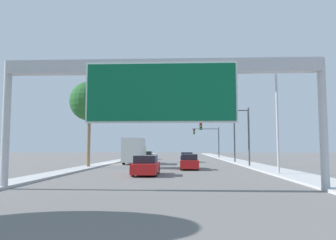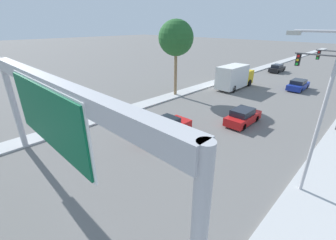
{
  "view_description": "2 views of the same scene",
  "coord_description": "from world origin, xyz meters",
  "px_view_note": "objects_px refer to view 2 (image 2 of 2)",
  "views": [
    {
      "loc": [
        1.06,
        1.2,
        2.13
      ],
      "look_at": [
        0.0,
        25.96,
        4.24
      ],
      "focal_mm": 35.0,
      "sensor_mm": 36.0,
      "label": 1
    },
    {
      "loc": [
        10.29,
        14.81,
        8.77
      ],
      "look_at": [
        -1.26,
        26.7,
        1.63
      ],
      "focal_mm": 24.0,
      "sensor_mm": 36.0,
      "label": 2
    }
  ],
  "objects_px": {
    "car_near_left": "(165,128)",
    "street_lamp_right": "(317,106)",
    "traffic_light_near_intersection": "(331,79)",
    "truck_box_primary": "(234,77)",
    "palm_tree_background": "(176,38)",
    "sign_gantry": "(50,107)",
    "car_mid_left": "(298,85)",
    "car_far_center": "(243,117)",
    "car_near_right": "(277,68)"
  },
  "relations": [
    {
      "from": "car_near_left",
      "to": "street_lamp_right",
      "type": "relative_size",
      "value": 0.55
    },
    {
      "from": "car_near_right",
      "to": "palm_tree_background",
      "type": "bearing_deg",
      "value": -98.38
    },
    {
      "from": "palm_tree_background",
      "to": "street_lamp_right",
      "type": "xyz_separation_m",
      "value": [
        17.3,
        -8.71,
        -2.08
      ]
    },
    {
      "from": "car_far_center",
      "to": "palm_tree_background",
      "type": "xyz_separation_m",
      "value": [
        -10.74,
        2.33,
        6.43
      ]
    },
    {
      "from": "palm_tree_background",
      "to": "traffic_light_near_intersection",
      "type": "bearing_deg",
      "value": 6.99
    },
    {
      "from": "truck_box_primary",
      "to": "traffic_light_near_intersection",
      "type": "height_order",
      "value": "traffic_light_near_intersection"
    },
    {
      "from": "sign_gantry",
      "to": "palm_tree_background",
      "type": "relative_size",
      "value": 1.8
    },
    {
      "from": "car_far_center",
      "to": "car_near_left",
      "type": "height_order",
      "value": "car_near_left"
    },
    {
      "from": "car_near_left",
      "to": "truck_box_primary",
      "type": "relative_size",
      "value": 0.66
    },
    {
      "from": "car_far_center",
      "to": "traffic_light_near_intersection",
      "type": "xyz_separation_m",
      "value": [
        5.3,
        4.3,
        3.76
      ]
    },
    {
      "from": "car_far_center",
      "to": "traffic_light_near_intersection",
      "type": "height_order",
      "value": "traffic_light_near_intersection"
    },
    {
      "from": "traffic_light_near_intersection",
      "to": "street_lamp_right",
      "type": "distance_m",
      "value": 10.77
    },
    {
      "from": "sign_gantry",
      "to": "palm_tree_background",
      "type": "xyz_separation_m",
      "value": [
        -8.99,
        18.16,
        1.76
      ]
    },
    {
      "from": "car_near_right",
      "to": "traffic_light_near_intersection",
      "type": "relative_size",
      "value": 0.67
    },
    {
      "from": "car_near_right",
      "to": "car_mid_left",
      "type": "distance_m",
      "value": 13.14
    },
    {
      "from": "sign_gantry",
      "to": "car_near_right",
      "type": "height_order",
      "value": "sign_gantry"
    },
    {
      "from": "car_far_center",
      "to": "traffic_light_near_intersection",
      "type": "relative_size",
      "value": 0.64
    },
    {
      "from": "car_near_right",
      "to": "palm_tree_background",
      "type": "xyz_separation_m",
      "value": [
        -3.74,
        -25.39,
        6.44
      ]
    },
    {
      "from": "traffic_light_near_intersection",
      "to": "palm_tree_background",
      "type": "height_order",
      "value": "palm_tree_background"
    },
    {
      "from": "sign_gantry",
      "to": "car_near_right",
      "type": "xyz_separation_m",
      "value": [
        -5.25,
        43.54,
        -4.68
      ]
    },
    {
      "from": "street_lamp_right",
      "to": "car_near_left",
      "type": "bearing_deg",
      "value": -177.49
    },
    {
      "from": "car_mid_left",
      "to": "street_lamp_right",
      "type": "height_order",
      "value": "street_lamp_right"
    },
    {
      "from": "truck_box_primary",
      "to": "palm_tree_background",
      "type": "distance_m",
      "value": 10.8
    },
    {
      "from": "car_near_left",
      "to": "car_near_right",
      "type": "bearing_deg",
      "value": 95.79
    },
    {
      "from": "traffic_light_near_intersection",
      "to": "street_lamp_right",
      "type": "bearing_deg",
      "value": -83.24
    },
    {
      "from": "car_mid_left",
      "to": "car_near_left",
      "type": "distance_m",
      "value": 23.68
    },
    {
      "from": "sign_gantry",
      "to": "palm_tree_background",
      "type": "distance_m",
      "value": 20.34
    },
    {
      "from": "sign_gantry",
      "to": "car_mid_left",
      "type": "xyz_separation_m",
      "value": [
        1.75,
        32.43,
        -4.68
      ]
    },
    {
      "from": "car_near_left",
      "to": "street_lamp_right",
      "type": "bearing_deg",
      "value": 2.51
    },
    {
      "from": "car_mid_left",
      "to": "traffic_light_near_intersection",
      "type": "distance_m",
      "value": 13.92
    },
    {
      "from": "sign_gantry",
      "to": "palm_tree_background",
      "type": "bearing_deg",
      "value": 116.34
    },
    {
      "from": "car_near_right",
      "to": "car_mid_left",
      "type": "height_order",
      "value": "car_near_right"
    },
    {
      "from": "car_far_center",
      "to": "palm_tree_background",
      "type": "distance_m",
      "value": 12.73
    },
    {
      "from": "car_mid_left",
      "to": "palm_tree_background",
      "type": "relative_size",
      "value": 0.49
    },
    {
      "from": "truck_box_primary",
      "to": "palm_tree_background",
      "type": "xyz_separation_m",
      "value": [
        -3.74,
        -8.55,
        5.44
      ]
    },
    {
      "from": "truck_box_primary",
      "to": "palm_tree_background",
      "type": "relative_size",
      "value": 0.77
    },
    {
      "from": "car_near_right",
      "to": "sign_gantry",
      "type": "bearing_deg",
      "value": -83.13
    },
    {
      "from": "palm_tree_background",
      "to": "car_mid_left",
      "type": "bearing_deg",
      "value": 53.04
    },
    {
      "from": "street_lamp_right",
      "to": "car_mid_left",
      "type": "bearing_deg",
      "value": 105.94
    },
    {
      "from": "truck_box_primary",
      "to": "street_lamp_right",
      "type": "distance_m",
      "value": 22.21
    },
    {
      "from": "sign_gantry",
      "to": "car_far_center",
      "type": "height_order",
      "value": "sign_gantry"
    },
    {
      "from": "traffic_light_near_intersection",
      "to": "street_lamp_right",
      "type": "relative_size",
      "value": 0.77
    },
    {
      "from": "car_far_center",
      "to": "car_near_right",
      "type": "relative_size",
      "value": 0.95
    },
    {
      "from": "car_far_center",
      "to": "car_near_right",
      "type": "xyz_separation_m",
      "value": [
        -7.0,
        27.72,
        -0.01
      ]
    },
    {
      "from": "car_mid_left",
      "to": "traffic_light_near_intersection",
      "type": "height_order",
      "value": "traffic_light_near_intersection"
    },
    {
      "from": "sign_gantry",
      "to": "street_lamp_right",
      "type": "distance_m",
      "value": 12.59
    },
    {
      "from": "car_near_right",
      "to": "truck_box_primary",
      "type": "xyz_separation_m",
      "value": [
        0.0,
        -16.84,
        1.0
      ]
    },
    {
      "from": "street_lamp_right",
      "to": "palm_tree_background",
      "type": "bearing_deg",
      "value": 153.27
    },
    {
      "from": "car_far_center",
      "to": "car_near_right",
      "type": "bearing_deg",
      "value": 104.17
    },
    {
      "from": "car_far_center",
      "to": "traffic_light_near_intersection",
      "type": "distance_m",
      "value": 7.79
    }
  ]
}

